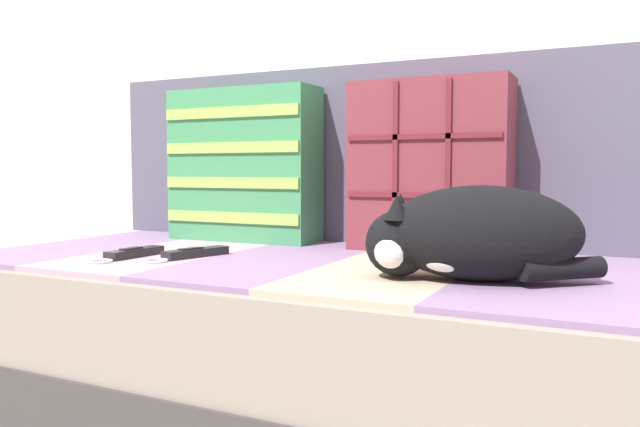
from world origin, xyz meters
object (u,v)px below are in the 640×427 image
object	(u,v)px
couch	(346,343)
sleeping_cat	(468,236)
game_remote_near	(132,253)
throw_pillow_striped	(244,165)
game_remote_far	(193,253)
throw_pillow_quilted	(430,166)

from	to	relation	value
couch	sleeping_cat	size ratio (longest dim) A/B	4.45
sleeping_cat	game_remote_near	xyz separation A→B (m)	(-0.71, -0.04, -0.07)
sleeping_cat	game_remote_near	world-z (taller)	sleeping_cat
throw_pillow_striped	sleeping_cat	distance (m)	0.77
throw_pillow_striped	couch	bearing A→B (deg)	-27.36
game_remote_far	couch	bearing A→B (deg)	23.08
couch	game_remote_far	world-z (taller)	game_remote_far
game_remote_far	throw_pillow_quilted	bearing A→B (deg)	37.68
couch	throw_pillow_quilted	size ratio (longest dim) A/B	4.40
couch	sleeping_cat	bearing A→B (deg)	-27.34
sleeping_cat	game_remote_far	distance (m)	0.60
sleeping_cat	throw_pillow_quilted	bearing A→B (deg)	115.74
throw_pillow_quilted	game_remote_near	bearing A→B (deg)	-144.51
throw_pillow_quilted	game_remote_near	distance (m)	0.69
sleeping_cat	game_remote_near	size ratio (longest dim) A/B	2.03
couch	throw_pillow_quilted	bearing A→B (deg)	58.46
sleeping_cat	game_remote_near	bearing A→B (deg)	-177.02
throw_pillow_striped	sleeping_cat	world-z (taller)	throw_pillow_striped
throw_pillow_quilted	throw_pillow_striped	distance (m)	0.51
game_remote_near	throw_pillow_striped	bearing A→B (deg)	84.69
throw_pillow_quilted	game_remote_far	bearing A→B (deg)	-142.32
couch	throw_pillow_striped	bearing A→B (deg)	152.64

